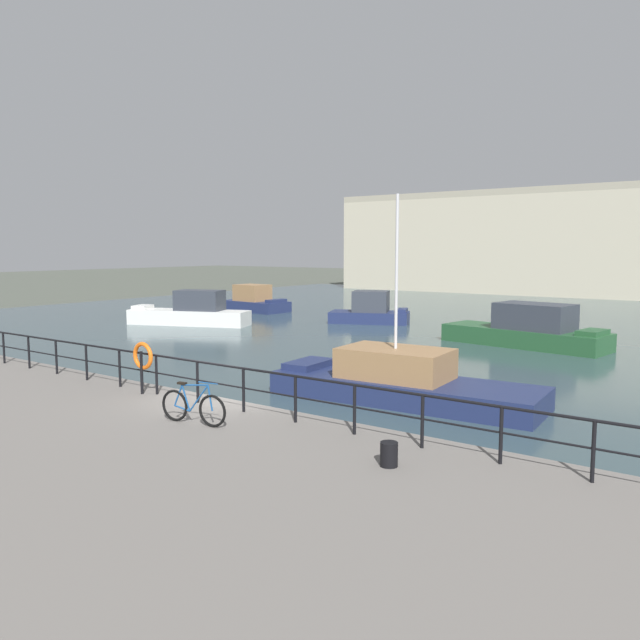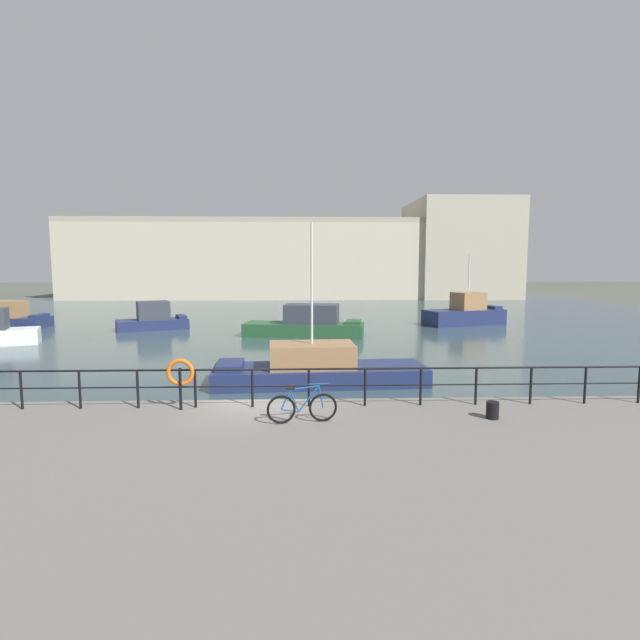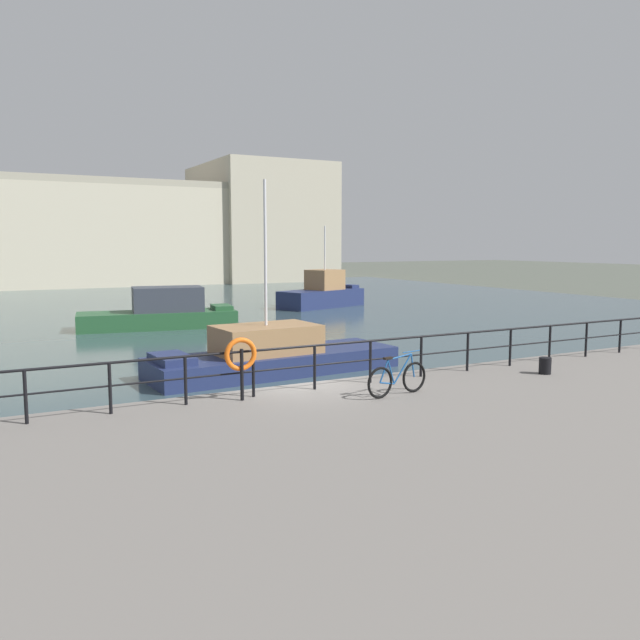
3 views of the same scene
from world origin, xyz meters
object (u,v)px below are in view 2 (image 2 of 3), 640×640
at_px(moored_small_launch, 465,313).
at_px(life_ring_stand, 180,374).
at_px(mooring_bollard, 492,410).
at_px(parked_bicycle, 302,407).
at_px(moored_white_yacht, 153,319).
at_px(moored_cabin_cruiser, 10,318).
at_px(moored_green_narrowboat, 316,369).
at_px(harbor_building, 333,259).
at_px(moored_harbor_tender, 307,324).

height_order(moored_small_launch, life_ring_stand, moored_small_launch).
bearing_deg(mooring_bollard, parked_bicycle, -178.25).
relative_size(moored_white_yacht, life_ring_stand, 4.05).
bearing_deg(moored_cabin_cruiser, mooring_bollard, -41.01).
xyz_separation_m(moored_green_narrowboat, mooring_bollard, (4.29, -8.30, 0.65)).
distance_m(moored_green_narrowboat, moored_cabin_cruiser, 30.38).
xyz_separation_m(harbor_building, moored_green_narrowboat, (-4.19, -55.29, -5.07)).
xyz_separation_m(moored_white_yacht, parked_bicycle, (11.35, -26.36, 0.64)).
xyz_separation_m(harbor_building, moored_cabin_cruiser, (-27.62, -35.96, -4.91)).
height_order(parked_bicycle, mooring_bollard, parked_bicycle).
distance_m(moored_harbor_tender, moored_small_launch, 14.36).
xyz_separation_m(moored_white_yacht, life_ring_stand, (8.06, -25.07, 1.23)).
relative_size(moored_cabin_cruiser, parked_bicycle, 3.13).
bearing_deg(moored_harbor_tender, moored_white_yacht, 170.18).
relative_size(moored_green_narrowboat, moored_small_launch, 1.27).
bearing_deg(moored_small_launch, moored_white_yacht, 165.51).
xyz_separation_m(moored_cabin_cruiser, moored_small_launch, (36.26, 0.57, 0.16)).
relative_size(harbor_building, moored_small_launch, 9.01).
bearing_deg(harbor_building, mooring_bollard, -89.91).
distance_m(moored_small_launch, parked_bicycle, 31.37).
relative_size(parked_bicycle, life_ring_stand, 1.26).
relative_size(mooring_bollard, life_ring_stand, 0.31).
height_order(harbor_building, parked_bicycle, harbor_building).
xyz_separation_m(harbor_building, life_ring_stand, (-8.06, -62.46, -3.66)).
bearing_deg(moored_small_launch, moored_harbor_tender, -174.23).
xyz_separation_m(mooring_bollard, life_ring_stand, (-8.16, 1.13, 0.75)).
bearing_deg(life_ring_stand, parked_bicycle, -21.30).
relative_size(moored_cabin_cruiser, moored_white_yacht, 0.98).
bearing_deg(harbor_building, moored_small_launch, -76.28).
relative_size(harbor_building, moored_harbor_tender, 7.50).
relative_size(harbor_building, parked_bicycle, 36.19).
distance_m(mooring_bollard, life_ring_stand, 8.27).
bearing_deg(moored_white_yacht, life_ring_stand, -95.11).
bearing_deg(mooring_bollard, moored_small_launch, 73.15).
height_order(moored_green_narrowboat, moored_small_launch, moored_green_narrowboat).
height_order(moored_green_narrowboat, parked_bicycle, moored_green_narrowboat).
bearing_deg(moored_green_narrowboat, moored_small_launch, -126.33).
distance_m(moored_harbor_tender, mooring_bollard, 22.62).
distance_m(harbor_building, moored_white_yacht, 41.01).
distance_m(moored_small_launch, life_ring_stand, 31.82).
bearing_deg(moored_white_yacht, moored_harbor_tender, -41.95).
bearing_deg(moored_small_launch, parked_bicycle, -134.41).
distance_m(moored_harbor_tender, moored_white_yacht, 12.40).
height_order(moored_harbor_tender, mooring_bollard, moored_harbor_tender).
distance_m(harbor_building, moored_cabin_cruiser, 45.61).
distance_m(moored_white_yacht, life_ring_stand, 26.37).
xyz_separation_m(moored_small_launch, moored_white_yacht, (-24.76, -1.99, -0.14)).
bearing_deg(life_ring_stand, moored_harbor_tender, 80.11).
bearing_deg(harbor_building, parked_bicycle, -94.28).
xyz_separation_m(moored_cabin_cruiser, moored_white_yacht, (11.51, -1.43, 0.02)).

